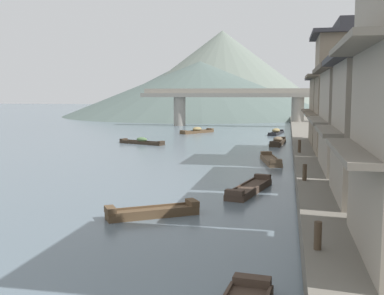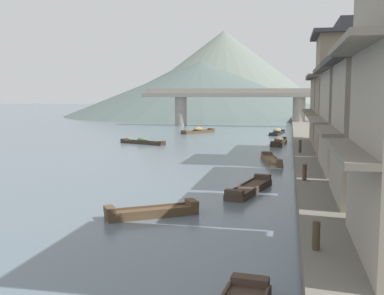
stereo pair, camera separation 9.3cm
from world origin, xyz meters
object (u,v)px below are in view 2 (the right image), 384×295
at_px(boat_moored_second, 279,142).
at_px(house_waterfront_tall, 373,113).
at_px(boat_moored_nearest, 152,212).
at_px(boat_upstream_distant, 271,160).
at_px(boat_moored_third, 250,189).
at_px(house_waterfront_narrow, 359,89).
at_px(house_waterfront_far, 338,106).
at_px(boat_moored_far, 143,142).
at_px(mooring_post_dock_near, 316,236).
at_px(stone_bridge, 239,101).
at_px(boat_midriver_upstream, 277,132).
at_px(mooring_post_dock_mid, 305,172).
at_px(boat_midriver_drifting, 198,131).
at_px(mooring_post_dock_far, 300,146).

relative_size(boat_moored_second, house_waterfront_tall, 0.69).
bearing_deg(boat_moored_nearest, boat_upstream_distant, 75.39).
bearing_deg(boat_moored_third, boat_moored_second, 87.69).
bearing_deg(house_waterfront_narrow, house_waterfront_far, 95.74).
distance_m(boat_moored_far, mooring_post_dock_near, 34.61).
bearing_deg(stone_bridge, boat_moored_third, -83.14).
relative_size(boat_moored_third, stone_bridge, 0.17).
height_order(house_waterfront_tall, stone_bridge, house_waterfront_tall).
xyz_separation_m(house_waterfront_narrow, house_waterfront_far, (-0.66, 6.56, -1.31)).
bearing_deg(boat_moored_far, house_waterfront_far, -12.07).
relative_size(boat_midriver_upstream, stone_bridge, 0.19).
bearing_deg(house_waterfront_far, stone_bridge, 110.54).
height_order(boat_moored_nearest, boat_moored_third, boat_moored_nearest).
relative_size(house_waterfront_tall, house_waterfront_far, 0.97).
distance_m(boat_moored_second, mooring_post_dock_mid, 23.64).
bearing_deg(house_waterfront_tall, house_waterfront_far, 91.82).
xyz_separation_m(boat_moored_far, house_waterfront_narrow, (18.53, -10.38, 4.96)).
height_order(boat_moored_far, boat_upstream_distant, boat_moored_far).
xyz_separation_m(boat_moored_third, stone_bridge, (-5.65, 46.96, 3.63)).
relative_size(boat_moored_third, house_waterfront_far, 0.62).
height_order(boat_upstream_distant, stone_bridge, stone_bridge).
distance_m(boat_moored_nearest, boat_midriver_upstream, 39.96).
bearing_deg(mooring_post_dock_mid, stone_bridge, 99.79).
relative_size(boat_moored_nearest, boat_moored_far, 0.72).
bearing_deg(boat_upstream_distant, boat_midriver_upstream, 90.51).
distance_m(house_waterfront_far, mooring_post_dock_near, 27.77).
height_order(house_waterfront_tall, house_waterfront_narrow, house_waterfront_narrow).
bearing_deg(boat_midriver_drifting, house_waterfront_far, -49.43).
xyz_separation_m(boat_upstream_distant, mooring_post_dock_mid, (1.95, -11.19, 1.06)).
distance_m(house_waterfront_narrow, mooring_post_dock_near, 21.61).
height_order(boat_moored_nearest, house_waterfront_tall, house_waterfront_tall).
distance_m(boat_moored_far, house_waterfront_narrow, 21.81).
xyz_separation_m(boat_moored_third, mooring_post_dock_near, (2.61, -10.89, 1.06)).
distance_m(boat_moored_nearest, boat_midriver_drifting, 40.03).
relative_size(boat_moored_far, mooring_post_dock_near, 6.70).
distance_m(boat_midriver_drifting, boat_upstream_distant, 25.88).
bearing_deg(mooring_post_dock_far, house_waterfront_far, 65.85).
height_order(boat_moored_second, boat_moored_far, boat_moored_second).
bearing_deg(boat_midriver_upstream, boat_upstream_distant, -89.49).
bearing_deg(mooring_post_dock_mid, boat_moored_nearest, -143.22).
bearing_deg(mooring_post_dock_near, mooring_post_dock_mid, 90.00).
height_order(boat_moored_second, mooring_post_dock_near, mooring_post_dock_near).
bearing_deg(house_waterfront_tall, boat_moored_second, 105.00).
xyz_separation_m(boat_moored_nearest, house_waterfront_tall, (9.60, 8.47, 3.68)).
distance_m(house_waterfront_tall, house_waterfront_narrow, 7.16).
distance_m(house_waterfront_narrow, mooring_post_dock_mid, 12.26).
relative_size(boat_moored_second, mooring_post_dock_far, 6.05).
distance_m(mooring_post_dock_near, mooring_post_dock_mid, 9.93).
relative_size(boat_midriver_drifting, mooring_post_dock_near, 6.46).
bearing_deg(boat_upstream_distant, stone_bridge, 99.76).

